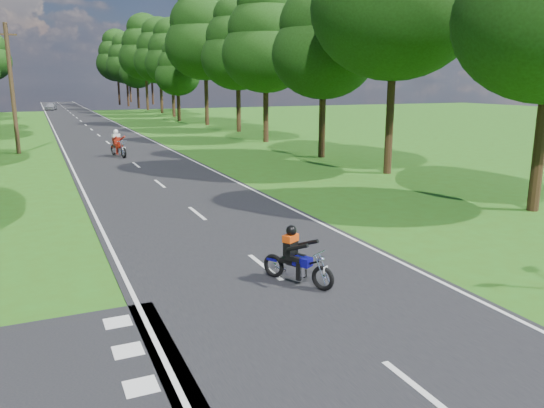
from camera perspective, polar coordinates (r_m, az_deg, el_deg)
name	(u,v)px	position (r m, az deg, el deg)	size (l,w,h in m)	color
ground	(302,297)	(11.57, 3.20, -9.95)	(160.00, 160.00, 0.00)	#2D5914
main_road	(86,125)	(59.83, -19.41, 8.02)	(7.00, 140.00, 0.02)	black
road_markings	(86,126)	(57.95, -19.38, 7.90)	(7.40, 140.00, 0.01)	silver
treeline	(85,49)	(69.91, -19.48, 15.43)	(40.00, 115.35, 14.78)	black
telegraph_pole	(12,89)	(37.47, -26.18, 11.09)	(1.20, 0.26, 8.00)	#382616
rider_near_blue	(298,255)	(12.01, 2.78, -5.52)	(0.54, 1.62, 1.35)	#0F0C89
rider_far_red	(118,143)	(33.70, -16.24, 6.30)	(0.66, 1.98, 1.65)	maroon
distant_car	(50,106)	(92.15, -22.73, 9.67)	(1.45, 3.61, 1.23)	#B7B9BF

